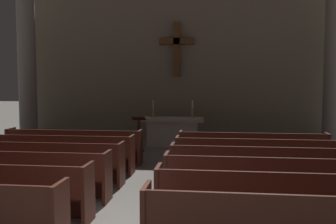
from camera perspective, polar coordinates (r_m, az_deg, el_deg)
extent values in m
cube|color=#4C2319|center=(5.00, -16.59, -15.80)|extent=(0.06, 0.50, 0.95)
cube|color=#4C2319|center=(5.92, -12.48, -12.50)|extent=(0.06, 0.50, 0.95)
cube|color=#4C2319|center=(7.64, -23.26, -9.30)|extent=(3.67, 0.40, 0.05)
cube|color=#4C2319|center=(7.39, -24.20, -7.60)|extent=(3.67, 0.05, 0.50)
cube|color=#4C2319|center=(7.84, -22.54, -10.61)|extent=(3.67, 0.04, 0.40)
cube|color=#4C2319|center=(6.88, -9.56, -10.06)|extent=(0.06, 0.50, 0.95)
cube|color=#4C2319|center=(8.54, -19.71, -7.77)|extent=(3.67, 0.40, 0.05)
cube|color=#4C2319|center=(8.29, -20.46, -6.22)|extent=(3.67, 0.05, 0.50)
cube|color=#4C2319|center=(8.74, -19.14, -8.99)|extent=(3.67, 0.04, 0.40)
cube|color=#4C2319|center=(7.87, -7.40, -8.21)|extent=(0.06, 0.50, 0.95)
cube|color=#4C2319|center=(9.47, -16.87, -6.52)|extent=(3.67, 0.40, 0.05)
cube|color=#4C2319|center=(9.22, -17.47, -5.09)|extent=(3.67, 0.05, 0.50)
cube|color=#4C2319|center=(9.67, -16.41, -7.64)|extent=(3.67, 0.04, 0.40)
cube|color=#4C2319|center=(8.86, -5.73, -6.76)|extent=(0.06, 0.50, 0.95)
cube|color=#4C2319|center=(10.42, -14.56, -5.49)|extent=(3.67, 0.40, 0.05)
cube|color=#4C2319|center=(10.17, -15.05, -4.17)|extent=(3.67, 0.05, 0.50)
cube|color=#4C2319|center=(10.62, -14.18, -6.52)|extent=(3.67, 0.04, 0.40)
cube|color=#4C2319|center=(9.87, -4.41, -5.61)|extent=(0.06, 0.50, 0.95)
cube|color=#4C2319|center=(11.20, -23.56, -4.77)|extent=(0.06, 0.50, 0.95)
cube|color=#4C2319|center=(4.49, 21.07, -15.23)|extent=(3.67, 0.05, 0.50)
cube|color=#4C2319|center=(4.69, -3.48, -16.99)|extent=(0.06, 0.50, 0.95)
cube|color=#4C2319|center=(5.75, 17.78, -13.65)|extent=(3.67, 0.40, 0.05)
cube|color=#4C2319|center=(5.46, 18.31, -11.62)|extent=(3.67, 0.05, 0.50)
cube|color=#4C2319|center=(5.99, 17.39, -15.17)|extent=(3.67, 0.04, 0.40)
cube|color=#4C2319|center=(5.67, -1.55, -13.18)|extent=(0.06, 0.50, 0.95)
cube|color=#4C2319|center=(6.74, 16.06, -10.93)|extent=(3.67, 0.40, 0.05)
cube|color=#4C2319|center=(6.46, 16.43, -9.09)|extent=(3.67, 0.05, 0.50)
cube|color=#4C2319|center=(6.97, 15.77, -12.33)|extent=(3.67, 0.04, 0.40)
cube|color=#4C2319|center=(6.66, -0.23, -10.48)|extent=(0.06, 0.50, 0.95)
cube|color=#4C2319|center=(7.74, 14.79, -8.90)|extent=(3.67, 0.40, 0.05)
cube|color=#4C2319|center=(7.47, 15.08, -7.24)|extent=(3.67, 0.05, 0.50)
cube|color=#4C2319|center=(7.97, 14.58, -10.18)|extent=(3.67, 0.04, 0.40)
cube|color=#4C2319|center=(7.67, 0.74, -8.49)|extent=(0.06, 0.50, 0.95)
cube|color=#4C2319|center=(8.76, 13.83, -7.34)|extent=(3.67, 0.40, 0.05)
cube|color=#4C2319|center=(8.48, 14.05, -5.83)|extent=(3.67, 0.05, 0.50)
cube|color=#4C2319|center=(8.98, 13.67, -8.52)|extent=(3.67, 0.04, 0.40)
cube|color=#4C2319|center=(8.69, 1.47, -6.96)|extent=(0.06, 0.50, 0.95)
cube|color=#4C2319|center=(9.78, 13.08, -6.10)|extent=(3.67, 0.40, 0.05)
cube|color=#4C2319|center=(9.51, 13.26, -4.72)|extent=(3.67, 0.05, 0.50)
cube|color=#4C2319|center=(10.00, 12.94, -7.19)|extent=(3.67, 0.04, 0.40)
cube|color=#4C2319|center=(9.72, 2.04, -5.75)|extent=(0.06, 0.50, 0.95)
cube|color=#4C2319|center=(10.13, 23.70, -5.71)|extent=(0.06, 0.50, 0.95)
cube|color=gray|center=(14.59, -21.05, -4.13)|extent=(0.91, 0.91, 0.20)
cylinder|color=gray|center=(14.46, -21.35, 6.73)|extent=(0.65, 0.65, 5.71)
cube|color=gray|center=(13.56, 24.37, -4.86)|extent=(0.91, 0.91, 0.20)
cylinder|color=gray|center=(13.41, 24.74, 6.84)|extent=(0.65, 0.65, 5.71)
cube|color=#BCB7AD|center=(12.88, 0.74, -3.41)|extent=(1.76, 0.72, 0.88)
cube|color=#BCB7AD|center=(12.83, 0.74, -1.19)|extent=(2.20, 0.90, 0.12)
cube|color=silver|center=(12.82, 0.74, -0.90)|extent=(2.09, 0.86, 0.01)
cylinder|color=#B79338|center=(12.91, -2.35, -0.79)|extent=(0.16, 0.16, 0.02)
cylinder|color=#B79338|center=(12.90, -2.35, -0.11)|extent=(0.07, 0.07, 0.33)
cylinder|color=silver|center=(12.88, -2.35, 1.24)|extent=(0.04, 0.04, 0.27)
cylinder|color=#B79338|center=(12.77, 3.87, -0.86)|extent=(0.16, 0.16, 0.02)
cylinder|color=#B79338|center=(12.75, 3.87, -0.16)|extent=(0.07, 0.07, 0.33)
cylinder|color=silver|center=(12.73, 3.88, 1.20)|extent=(0.04, 0.04, 0.27)
cube|color=gray|center=(14.54, 1.48, 8.47)|extent=(11.92, 0.25, 6.45)
cube|color=brown|center=(14.32, 1.39, 9.83)|extent=(0.25, 0.25, 2.09)
cube|color=brown|center=(14.35, 1.39, 11.08)|extent=(1.34, 0.25, 0.25)
cylinder|color=#4C2319|center=(11.93, -4.61, -6.10)|extent=(0.36, 0.36, 0.04)
cylinder|color=#4C2319|center=(11.84, -4.62, -3.69)|extent=(0.10, 0.10, 1.05)
cube|color=#4C2319|center=(11.78, -4.64, -1.02)|extent=(0.44, 0.31, 0.15)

